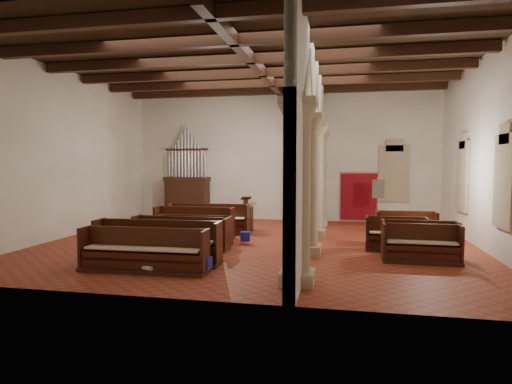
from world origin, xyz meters
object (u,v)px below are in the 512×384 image
Objects in this scene: lectern at (246,210)px; processional_banner at (378,210)px; aisle_pew_0 at (421,250)px; pipe_organ at (187,190)px; nave_pew_0 at (144,257)px.

lectern is 5.98m from processional_banner.
aisle_pew_0 is at bearing -72.58° from lectern.
pipe_organ reaches higher than processional_banner.
aisle_pew_0 is at bearing 17.68° from nave_pew_0.
pipe_organ is 1.36× the size of nave_pew_0.
nave_pew_0 is at bearing -116.70° from lectern.
lectern is at bearing 132.48° from aisle_pew_0.
processional_banner is (5.84, -1.25, 0.30)m from lectern.
pipe_organ is at bearing 142.82° from aisle_pew_0.
processional_banner reaches higher than nave_pew_0.
pipe_organ is 3.00m from lectern.
pipe_organ is 11.91m from aisle_pew_0.
processional_banner is at bearing -36.45° from lectern.
aisle_pew_0 is (6.90, 2.37, -0.01)m from nave_pew_0.
aisle_pew_0 is (9.37, -7.29, -1.02)m from pipe_organ.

